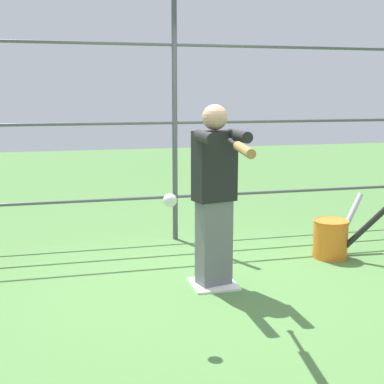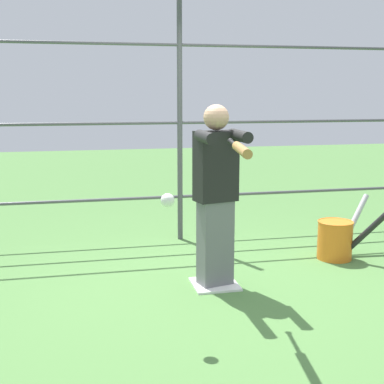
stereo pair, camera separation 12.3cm
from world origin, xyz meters
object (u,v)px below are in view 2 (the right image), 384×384
(baseball_bat_swinging, at_px, (240,149))
(softball_in_flight, at_px, (168,200))
(bat_bucket, at_px, (337,238))
(batter, at_px, (216,191))

(baseball_bat_swinging, bearing_deg, softball_in_flight, -4.36)
(softball_in_flight, xyz_separation_m, bat_bucket, (-2.02, -1.36, -0.76))
(batter, height_order, bat_bucket, batter)
(batter, height_order, softball_in_flight, batter)
(batter, height_order, baseball_bat_swinging, batter)
(softball_in_flight, bearing_deg, baseball_bat_swinging, 175.64)
(batter, relative_size, bat_bucket, 2.28)
(batter, distance_m, softball_in_flight, 1.03)
(baseball_bat_swinging, height_order, softball_in_flight, baseball_bat_swinging)
(bat_bucket, bearing_deg, softball_in_flight, 33.87)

